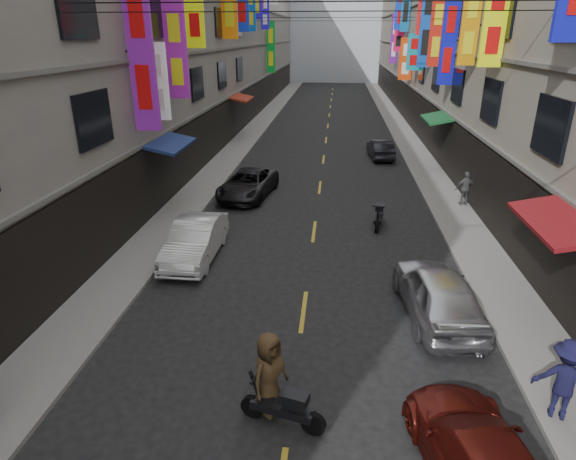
% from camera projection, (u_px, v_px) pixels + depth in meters
% --- Properties ---
extents(sidewalk_left, '(2.00, 90.00, 0.12)m').
position_uv_depth(sidewalk_left, '(247.00, 138.00, 36.31)').
color(sidewalk_left, slate).
rests_on(sidewalk_left, ground).
extents(sidewalk_right, '(2.00, 90.00, 0.12)m').
position_uv_depth(sidewalk_right, '(408.00, 141.00, 35.20)').
color(sidewalk_right, slate).
rests_on(sidewalk_right, ground).
extents(building_row_left, '(10.14, 90.00, 19.00)m').
position_uv_depth(building_row_left, '(157.00, 0.00, 33.30)').
color(building_row_left, gray).
rests_on(building_row_left, ground).
extents(haze_block, '(18.00, 8.00, 22.00)m').
position_uv_depth(haze_block, '(336.00, 10.00, 77.70)').
color(haze_block, silver).
rests_on(haze_block, ground).
extents(street_awnings, '(13.99, 35.20, 0.41)m').
position_uv_depth(street_awnings, '(288.00, 146.00, 20.02)').
color(street_awnings, '#134824').
rests_on(street_awnings, ground).
extents(lane_markings, '(0.12, 80.20, 0.01)m').
position_uv_depth(lane_markings, '(325.00, 149.00, 33.01)').
color(lane_markings, gold).
rests_on(lane_markings, ground).
extents(scooter_crossing, '(1.77, 0.71, 1.14)m').
position_uv_depth(scooter_crossing, '(284.00, 408.00, 9.51)').
color(scooter_crossing, black).
rests_on(scooter_crossing, ground).
extents(scooter_far_right, '(0.59, 1.80, 1.14)m').
position_uv_depth(scooter_far_right, '(379.00, 216.00, 19.56)').
color(scooter_far_right, black).
rests_on(scooter_far_right, ground).
extents(car_left_mid, '(1.48, 4.18, 1.37)m').
position_uv_depth(car_left_mid, '(195.00, 240.00, 16.67)').
color(car_left_mid, silver).
rests_on(car_left_mid, ground).
extents(car_left_far, '(2.69, 4.75, 1.25)m').
position_uv_depth(car_left_far, '(248.00, 184.00, 23.10)').
color(car_left_far, black).
rests_on(car_left_far, ground).
extents(car_right_mid, '(2.20, 4.52, 1.49)m').
position_uv_depth(car_right_mid, '(438.00, 293.00, 13.15)').
color(car_right_mid, '#BCBCC1').
rests_on(car_right_mid, ground).
extents(car_right_far, '(1.59, 3.71, 1.19)m').
position_uv_depth(car_right_far, '(380.00, 149.00, 30.34)').
color(car_right_far, '#232229').
rests_on(car_right_far, ground).
extents(pedestrian_rnear, '(1.28, 0.97, 1.76)m').
position_uv_depth(pedestrian_rnear, '(565.00, 380.00, 9.45)').
color(pedestrian_rnear, '#141336').
rests_on(pedestrian_rnear, sidewalk_right).
extents(pedestrian_rfar, '(0.96, 0.63, 1.54)m').
position_uv_depth(pedestrian_rfar, '(466.00, 189.00, 21.53)').
color(pedestrian_rfar, '#535355').
rests_on(pedestrian_rfar, sidewalk_right).
extents(pedestrian_crossing, '(1.02, 1.09, 1.85)m').
position_uv_depth(pedestrian_crossing, '(269.00, 374.00, 9.73)').
color(pedestrian_crossing, '#45311B').
rests_on(pedestrian_crossing, ground).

